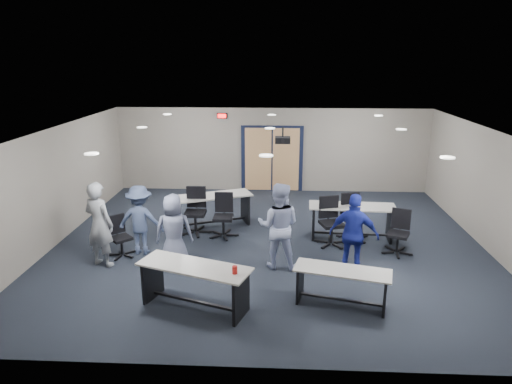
{
  "coord_description": "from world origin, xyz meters",
  "views": [
    {
      "loc": [
        0.21,
        -10.02,
        4.28
      ],
      "look_at": [
        -0.28,
        -0.3,
        1.37
      ],
      "focal_mm": 32.0,
      "sensor_mm": 36.0,
      "label": 1
    }
  ],
  "objects_px": {
    "table_back_left": "(211,205)",
    "chair_back_d": "(354,218)",
    "person_gray": "(99,224)",
    "person_back": "(140,220)",
    "table_front_left": "(195,279)",
    "chair_back_b": "(223,216)",
    "chair_back_c": "(332,222)",
    "person_plaid": "(174,231)",
    "chair_back_a": "(195,211)",
    "table_back_right": "(352,216)",
    "chair_loose_left": "(121,237)",
    "chair_loose_right": "(398,233)",
    "table_front_right": "(342,281)",
    "person_navy": "(354,235)",
    "person_lightblue": "(279,226)"
  },
  "relations": [
    {
      "from": "table_back_left",
      "to": "chair_back_d",
      "type": "xyz_separation_m",
      "value": [
        3.55,
        -0.75,
        -0.02
      ]
    },
    {
      "from": "person_gray",
      "to": "person_back",
      "type": "bearing_deg",
      "value": -114.15
    },
    {
      "from": "table_front_left",
      "to": "chair_back_b",
      "type": "relative_size",
      "value": 1.95
    },
    {
      "from": "chair_back_c",
      "to": "person_plaid",
      "type": "xyz_separation_m",
      "value": [
        -3.41,
        -1.33,
        0.23
      ]
    },
    {
      "from": "chair_back_b",
      "to": "chair_back_c",
      "type": "distance_m",
      "value": 2.62
    },
    {
      "from": "chair_back_a",
      "to": "person_plaid",
      "type": "distance_m",
      "value": 1.9
    },
    {
      "from": "table_back_right",
      "to": "chair_back_b",
      "type": "xyz_separation_m",
      "value": [
        -3.11,
        -0.06,
        -0.03
      ]
    },
    {
      "from": "person_gray",
      "to": "chair_loose_left",
      "type": "bearing_deg",
      "value": -98.39
    },
    {
      "from": "table_back_left",
      "to": "chair_back_b",
      "type": "xyz_separation_m",
      "value": [
        0.39,
        -0.72,
        -0.04
      ]
    },
    {
      "from": "chair_back_d",
      "to": "chair_loose_right",
      "type": "height_order",
      "value": "chair_back_d"
    },
    {
      "from": "table_back_left",
      "to": "chair_loose_right",
      "type": "distance_m",
      "value": 4.67
    },
    {
      "from": "chair_back_a",
      "to": "chair_back_c",
      "type": "relative_size",
      "value": 1.02
    },
    {
      "from": "chair_loose_left",
      "to": "table_front_right",
      "type": "bearing_deg",
      "value": -64.97
    },
    {
      "from": "table_back_left",
      "to": "chair_loose_right",
      "type": "xyz_separation_m",
      "value": [
        4.41,
        -1.53,
        -0.08
      ]
    },
    {
      "from": "chair_back_c",
      "to": "table_back_left",
      "type": "bearing_deg",
      "value": 143.29
    },
    {
      "from": "person_navy",
      "to": "table_back_right",
      "type": "bearing_deg",
      "value": -79.37
    },
    {
      "from": "person_back",
      "to": "person_plaid",
      "type": "bearing_deg",
      "value": 143.71
    },
    {
      "from": "table_back_left",
      "to": "person_back",
      "type": "bearing_deg",
      "value": -149.65
    },
    {
      "from": "table_back_left",
      "to": "person_navy",
      "type": "xyz_separation_m",
      "value": [
        3.25,
        -2.55,
        0.27
      ]
    },
    {
      "from": "chair_back_b",
      "to": "chair_loose_right",
      "type": "distance_m",
      "value": 4.1
    },
    {
      "from": "person_plaid",
      "to": "person_gray",
      "type": "bearing_deg",
      "value": -7.19
    },
    {
      "from": "person_gray",
      "to": "person_lightblue",
      "type": "relative_size",
      "value": 1.0
    },
    {
      "from": "table_front_right",
      "to": "person_navy",
      "type": "distance_m",
      "value": 1.37
    },
    {
      "from": "table_back_left",
      "to": "person_back",
      "type": "xyz_separation_m",
      "value": [
        -1.33,
        -1.77,
        0.21
      ]
    },
    {
      "from": "table_front_left",
      "to": "chair_back_d",
      "type": "bearing_deg",
      "value": 64.92
    },
    {
      "from": "table_back_right",
      "to": "chair_loose_left",
      "type": "height_order",
      "value": "chair_loose_left"
    },
    {
      "from": "table_front_right",
      "to": "chair_loose_left",
      "type": "height_order",
      "value": "chair_loose_left"
    },
    {
      "from": "table_back_left",
      "to": "person_lightblue",
      "type": "relative_size",
      "value": 1.18
    },
    {
      "from": "table_back_right",
      "to": "person_navy",
      "type": "xyz_separation_m",
      "value": [
        -0.25,
        -1.88,
        0.28
      ]
    },
    {
      "from": "table_back_right",
      "to": "chair_back_d",
      "type": "bearing_deg",
      "value": -61.81
    },
    {
      "from": "table_front_right",
      "to": "person_plaid",
      "type": "distance_m",
      "value": 3.59
    },
    {
      "from": "chair_loose_left",
      "to": "person_back",
      "type": "bearing_deg",
      "value": -17.57
    },
    {
      "from": "table_front_right",
      "to": "table_back_right",
      "type": "distance_m",
      "value": 3.21
    },
    {
      "from": "chair_back_d",
      "to": "table_back_left",
      "type": "bearing_deg",
      "value": 148.68
    },
    {
      "from": "chair_loose_right",
      "to": "person_gray",
      "type": "height_order",
      "value": "person_gray"
    },
    {
      "from": "table_back_left",
      "to": "person_lightblue",
      "type": "xyz_separation_m",
      "value": [
        1.74,
        -2.32,
        0.34
      ]
    },
    {
      "from": "chair_loose_right",
      "to": "person_back",
      "type": "distance_m",
      "value": 5.75
    },
    {
      "from": "chair_back_b",
      "to": "chair_loose_left",
      "type": "xyz_separation_m",
      "value": [
        -2.12,
        -1.24,
        -0.08
      ]
    },
    {
      "from": "table_front_left",
      "to": "table_back_left",
      "type": "distance_m",
      "value": 4.04
    },
    {
      "from": "chair_loose_left",
      "to": "person_plaid",
      "type": "bearing_deg",
      "value": -62.87
    },
    {
      "from": "chair_back_c",
      "to": "person_gray",
      "type": "xyz_separation_m",
      "value": [
        -4.98,
        -1.32,
        0.35
      ]
    },
    {
      "from": "table_back_left",
      "to": "person_navy",
      "type": "distance_m",
      "value": 4.14
    },
    {
      "from": "person_plaid",
      "to": "chair_back_d",
      "type": "bearing_deg",
      "value": -163.89
    },
    {
      "from": "chair_loose_right",
      "to": "person_plaid",
      "type": "distance_m",
      "value": 4.93
    },
    {
      "from": "table_back_right",
      "to": "person_plaid",
      "type": "height_order",
      "value": "person_plaid"
    },
    {
      "from": "table_front_right",
      "to": "chair_back_b",
      "type": "distance_m",
      "value": 3.96
    },
    {
      "from": "chair_back_b",
      "to": "person_lightblue",
      "type": "distance_m",
      "value": 2.13
    },
    {
      "from": "person_lightblue",
      "to": "table_front_right",
      "type": "bearing_deg",
      "value": 135.1
    },
    {
      "from": "chair_back_a",
      "to": "person_gray",
      "type": "relative_size",
      "value": 0.63
    },
    {
      "from": "table_front_right",
      "to": "person_gray",
      "type": "height_order",
      "value": "person_gray"
    }
  ]
}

